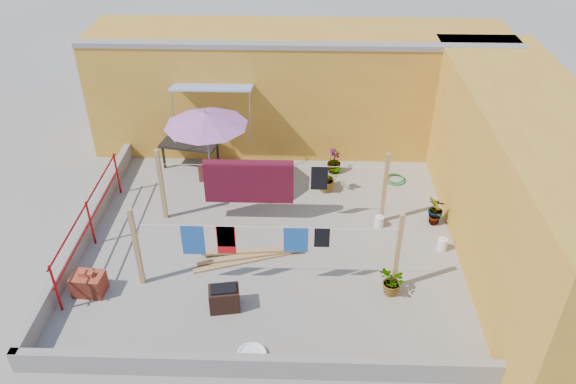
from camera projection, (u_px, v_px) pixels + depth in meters
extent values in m
plane|color=#9E998E|center=(271.00, 241.00, 12.38)|extent=(80.00, 80.00, 0.00)
cube|color=gold|center=(298.00, 88.00, 15.38)|extent=(11.00, 2.40, 3.20)
cube|color=gray|center=(298.00, 46.00, 13.64)|extent=(11.00, 0.35, 0.12)
cube|color=#2D51B2|center=(212.00, 87.00, 13.78)|extent=(2.00, 0.79, 0.22)
cylinder|color=gray|center=(173.00, 118.00, 13.86)|extent=(0.03, 0.30, 1.28)
cylinder|color=gray|center=(250.00, 119.00, 13.81)|extent=(0.03, 0.30, 1.28)
cube|color=gold|center=(526.00, 184.00, 11.35)|extent=(2.40, 9.00, 3.20)
cube|color=gray|center=(259.00, 366.00, 9.29)|extent=(8.30, 0.16, 0.44)
cube|color=gray|center=(86.00, 229.00, 12.36)|extent=(0.16, 7.30, 0.44)
cylinder|color=#9F0F12|center=(56.00, 288.00, 10.35)|extent=(0.05, 0.05, 1.10)
cylinder|color=#9F0F12|center=(91.00, 223.00, 12.01)|extent=(0.05, 0.05, 1.10)
cylinder|color=#9F0F12|center=(117.00, 174.00, 13.67)|extent=(0.05, 0.05, 1.10)
cylinder|color=#9F0F12|center=(86.00, 204.00, 11.73)|extent=(0.04, 4.20, 0.04)
cylinder|color=#9F0F12|center=(90.00, 221.00, 11.98)|extent=(0.04, 4.20, 0.04)
cube|color=tan|center=(137.00, 247.00, 10.78)|extent=(0.09, 0.09, 1.80)
cube|color=tan|center=(397.00, 253.00, 10.65)|extent=(0.09, 0.09, 1.80)
cube|color=tan|center=(384.00, 189.00, 12.48)|extent=(0.09, 0.09, 1.80)
cube|color=tan|center=(162.00, 185.00, 12.61)|extent=(0.09, 0.09, 1.80)
cylinder|color=silver|center=(266.00, 227.00, 10.41)|extent=(5.00, 0.01, 0.01)
cylinder|color=silver|center=(272.00, 166.00, 12.24)|extent=(5.00, 0.01, 0.01)
cube|color=#4A0C1C|center=(249.00, 182.00, 12.49)|extent=(1.99, 0.22, 0.97)
cube|color=black|center=(319.00, 178.00, 12.38)|extent=(0.37, 0.02, 0.60)
cube|color=#5C2820|center=(208.00, 173.00, 12.40)|extent=(0.41, 0.02, 0.45)
cube|color=#1D4F9D|center=(193.00, 240.00, 10.64)|extent=(0.44, 0.02, 0.68)
cube|color=black|center=(226.00, 236.00, 10.56)|extent=(0.33, 0.02, 0.48)
cube|color=red|center=(226.00, 240.00, 10.61)|extent=(0.36, 0.02, 0.65)
cube|color=#1D4F9D|center=(296.00, 240.00, 10.55)|extent=(0.46, 0.02, 0.57)
cube|color=black|center=(322.00, 238.00, 10.51)|extent=(0.29, 0.02, 0.44)
cylinder|color=gray|center=(213.00, 195.00, 13.83)|extent=(0.35, 0.35, 0.06)
cylinder|color=gray|center=(209.00, 157.00, 13.23)|extent=(0.04, 0.04, 2.22)
cone|color=#B461A2|center=(206.00, 119.00, 12.67)|extent=(1.98, 1.98, 0.31)
cylinder|color=gray|center=(205.00, 112.00, 12.58)|extent=(0.04, 0.04, 0.10)
cube|color=black|center=(190.00, 143.00, 14.70)|extent=(1.59, 1.01, 0.06)
cube|color=black|center=(164.00, 157.00, 14.77)|extent=(0.06, 0.06, 0.64)
cube|color=black|center=(173.00, 147.00, 15.25)|extent=(0.06, 0.06, 0.64)
cube|color=black|center=(210.00, 163.00, 14.53)|extent=(0.06, 0.06, 0.64)
cube|color=black|center=(218.00, 152.00, 15.01)|extent=(0.06, 0.06, 0.64)
cube|color=#A93D27|center=(89.00, 284.00, 10.93)|extent=(0.63, 0.48, 0.44)
cube|color=#A03B25|center=(86.00, 274.00, 10.78)|extent=(0.28, 0.15, 0.09)
cube|color=tan|center=(243.00, 261.00, 11.77)|extent=(2.04, 0.82, 0.04)
cube|color=tan|center=(247.00, 256.00, 11.84)|extent=(2.08, 0.64, 0.04)
cube|color=tan|center=(251.00, 251.00, 11.92)|extent=(2.11, 0.36, 0.04)
cube|color=black|center=(224.00, 299.00, 10.56)|extent=(0.63, 0.47, 0.48)
cube|color=black|center=(224.00, 289.00, 10.42)|extent=(0.52, 0.36, 0.04)
cylinder|color=white|center=(252.00, 355.00, 9.71)|extent=(0.49, 0.49, 0.06)
torus|color=white|center=(252.00, 354.00, 9.69)|extent=(0.53, 0.53, 0.05)
cylinder|color=white|center=(442.00, 244.00, 12.05)|extent=(0.20, 0.20, 0.28)
cylinder|color=white|center=(443.00, 239.00, 11.96)|extent=(0.06, 0.06, 0.05)
cylinder|color=white|center=(379.00, 222.00, 12.74)|extent=(0.20, 0.20, 0.27)
cylinder|color=white|center=(380.00, 216.00, 12.65)|extent=(0.05, 0.05, 0.05)
torus|color=#1A7728|center=(395.00, 180.00, 14.42)|extent=(0.55, 0.55, 0.04)
torus|color=#1A7728|center=(395.00, 178.00, 14.40)|extent=(0.46, 0.46, 0.04)
imported|color=#1A5518|center=(327.00, 177.00, 13.87)|extent=(0.85, 0.81, 0.73)
imported|color=#1A5518|center=(334.00, 161.00, 14.60)|extent=(0.49, 0.49, 0.65)
imported|color=#1A5518|center=(436.00, 211.00, 12.68)|extent=(0.45, 0.37, 0.74)
imported|color=#1A5518|center=(436.00, 210.00, 12.70)|extent=(0.42, 0.48, 0.76)
imported|color=#1A5518|center=(393.00, 282.00, 10.84)|extent=(0.59, 0.64, 0.61)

